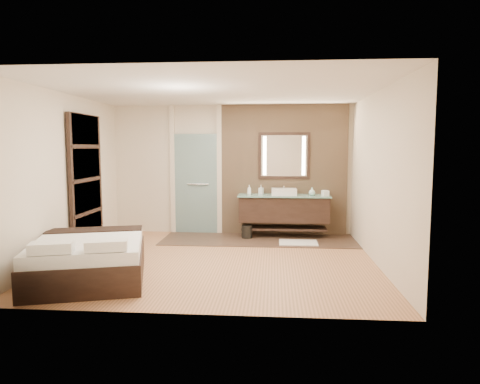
# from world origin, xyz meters

# --- Properties ---
(floor) EXTENTS (5.00, 5.00, 0.00)m
(floor) POSITION_xyz_m (0.00, 0.00, 0.00)
(floor) COLOR #8E5D3B
(floor) RESTS_ON ground
(tile_strip) EXTENTS (3.80, 1.30, 0.01)m
(tile_strip) POSITION_xyz_m (0.60, 1.60, 0.01)
(tile_strip) COLOR #37271E
(tile_strip) RESTS_ON floor
(stone_wall) EXTENTS (2.60, 0.08, 2.70)m
(stone_wall) POSITION_xyz_m (1.10, 2.21, 1.35)
(stone_wall) COLOR #9D7B59
(stone_wall) RESTS_ON floor
(vanity) EXTENTS (1.85, 0.55, 0.88)m
(vanity) POSITION_xyz_m (1.10, 1.92, 0.58)
(vanity) COLOR black
(vanity) RESTS_ON stone_wall
(mirror_unit) EXTENTS (1.06, 0.04, 0.96)m
(mirror_unit) POSITION_xyz_m (1.10, 2.16, 1.65)
(mirror_unit) COLOR black
(mirror_unit) RESTS_ON stone_wall
(frosted_door) EXTENTS (1.10, 0.12, 2.70)m
(frosted_door) POSITION_xyz_m (-0.75, 2.20, 1.14)
(frosted_door) COLOR #A6D2D2
(frosted_door) RESTS_ON floor
(shoji_partition) EXTENTS (0.06, 1.20, 2.40)m
(shoji_partition) POSITION_xyz_m (-2.43, 0.60, 1.21)
(shoji_partition) COLOR black
(shoji_partition) RESTS_ON floor
(bed) EXTENTS (1.89, 2.14, 0.70)m
(bed) POSITION_xyz_m (-1.65, -1.13, 0.29)
(bed) COLOR black
(bed) RESTS_ON floor
(bath_mat) EXTENTS (0.72, 0.51, 0.02)m
(bath_mat) POSITION_xyz_m (1.37, 1.32, 0.02)
(bath_mat) COLOR silver
(bath_mat) RESTS_ON floor
(waste_bin) EXTENTS (0.25, 0.25, 0.26)m
(waste_bin) POSITION_xyz_m (0.36, 1.70, 0.13)
(waste_bin) COLOR black
(waste_bin) RESTS_ON floor
(tissue_box) EXTENTS (0.15, 0.15, 0.10)m
(tissue_box) POSITION_xyz_m (1.92, 1.88, 0.92)
(tissue_box) COLOR white
(tissue_box) RESTS_ON vanity
(soap_bottle_a) EXTENTS (0.10, 0.10, 0.20)m
(soap_bottle_a) POSITION_xyz_m (0.40, 1.89, 0.96)
(soap_bottle_a) COLOR white
(soap_bottle_a) RESTS_ON vanity
(soap_bottle_b) EXTENTS (0.11, 0.11, 0.19)m
(soap_bottle_b) POSITION_xyz_m (0.63, 2.05, 0.96)
(soap_bottle_b) COLOR #B2B2B2
(soap_bottle_b) RESTS_ON vanity
(soap_bottle_c) EXTENTS (0.15, 0.15, 0.16)m
(soap_bottle_c) POSITION_xyz_m (1.66, 1.88, 0.94)
(soap_bottle_c) COLOR silver
(soap_bottle_c) RESTS_ON vanity
(cup) EXTENTS (0.15, 0.15, 0.10)m
(cup) POSITION_xyz_m (1.92, 1.92, 0.92)
(cup) COLOR white
(cup) RESTS_ON vanity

